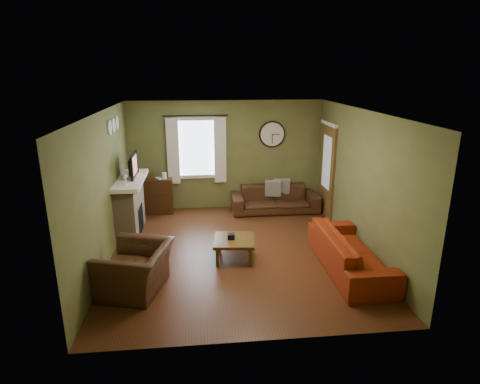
{
  "coord_description": "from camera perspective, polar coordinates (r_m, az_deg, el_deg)",
  "views": [
    {
      "loc": [
        -0.67,
        -6.83,
        3.28
      ],
      "look_at": [
        0.1,
        0.4,
        1.05
      ],
      "focal_mm": 30.0,
      "sensor_mm": 36.0,
      "label": 1
    }
  ],
  "objects": [
    {
      "name": "wine_glass_a",
      "position": [
        7.83,
        -16.02,
        1.61
      ],
      "size": [
        0.07,
        0.07,
        0.21
      ],
      "primitive_type": null,
      "color": "white",
      "rests_on": "mantel"
    },
    {
      "name": "wine_glass_b",
      "position": [
        7.93,
        -15.9,
        1.74
      ],
      "size": [
        0.07,
        0.07,
        0.19
      ],
      "primitive_type": null,
      "color": "white",
      "rests_on": "mantel"
    },
    {
      "name": "mantel",
      "position": [
        8.38,
        -15.49,
        1.62
      ],
      "size": [
        0.58,
        1.6,
        0.08
      ],
      "primitive_type": "cube",
      "color": "white",
      "rests_on": "fireplace"
    },
    {
      "name": "wall_right",
      "position": [
        7.71,
        16.82,
        1.42
      ],
      "size": [
        0.0,
        5.2,
        2.6
      ],
      "primitive_type": "cube",
      "color": "olive",
      "rests_on": "ground"
    },
    {
      "name": "tv",
      "position": [
        8.47,
        -15.31,
        3.29
      ],
      "size": [
        0.08,
        0.6,
        0.35
      ],
      "primitive_type": "imported",
      "rotation": [
        0.0,
        0.0,
        1.57
      ],
      "color": "black",
      "rests_on": "mantel"
    },
    {
      "name": "curtain_left",
      "position": [
        9.51,
        -9.51,
        5.71
      ],
      "size": [
        0.28,
        0.04,
        1.55
      ],
      "primitive_type": "cube",
      "color": "white",
      "rests_on": "wall_back"
    },
    {
      "name": "ceiling",
      "position": [
        6.9,
        -0.48,
        11.39
      ],
      "size": [
        4.6,
        5.2,
        0.0
      ],
      "primitive_type": "cube",
      "color": "white",
      "rests_on": "ground"
    },
    {
      "name": "medallion_right",
      "position": [
        8.55,
        -17.12,
        9.39
      ],
      "size": [
        0.28,
        0.28,
        0.03
      ],
      "primitive_type": "cylinder",
      "color": "white",
      "rests_on": "wall_left"
    },
    {
      "name": "tv_screen",
      "position": [
        8.44,
        -14.81,
        3.68
      ],
      "size": [
        0.02,
        0.62,
        0.36
      ],
      "primitive_type": "cube",
      "color": "#994C3F",
      "rests_on": "mantel"
    },
    {
      "name": "curtain_rod",
      "position": [
        9.37,
        -6.33,
        10.75
      ],
      "size": [
        0.03,
        0.03,
        1.5
      ],
      "primitive_type": "cylinder",
      "color": "black",
      "rests_on": "wall_back"
    },
    {
      "name": "firebox",
      "position": [
        8.61,
        -14.0,
        -3.73
      ],
      "size": [
        0.04,
        0.6,
        0.55
      ],
      "primitive_type": "cube",
      "color": "black",
      "rests_on": "fireplace"
    },
    {
      "name": "tissue_box",
      "position": [
        7.2,
        -1.26,
        -6.54
      ],
      "size": [
        0.14,
        0.14,
        0.1
      ],
      "primitive_type": "cube",
      "rotation": [
        0.0,
        0.0,
        -0.07
      ],
      "color": "black",
      "rests_on": "coffee_table"
    },
    {
      "name": "floor",
      "position": [
        7.61,
        -0.44,
        -8.49
      ],
      "size": [
        4.6,
        5.2,
        0.0
      ],
      "primitive_type": "cube",
      "color": "#4E2813",
      "rests_on": "ground"
    },
    {
      "name": "wall_back",
      "position": [
        9.66,
        -1.98,
        5.21
      ],
      "size": [
        4.6,
        0.0,
        2.6
      ],
      "primitive_type": "cube",
      "color": "olive",
      "rests_on": "ground"
    },
    {
      "name": "door",
      "position": [
        9.43,
        12.29,
        2.98
      ],
      "size": [
        0.05,
        0.9,
        2.1
      ],
      "primitive_type": "cube",
      "color": "brown",
      "rests_on": "floor"
    },
    {
      "name": "pillow_left",
      "position": [
        9.63,
        4.73,
        0.52
      ],
      "size": [
        0.4,
        0.18,
        0.38
      ],
      "primitive_type": "cube",
      "rotation": [
        0.0,
        0.0,
        -0.19
      ],
      "color": "gray",
      "rests_on": "sofa_brown"
    },
    {
      "name": "sofa_brown",
      "position": [
        9.66,
        4.98,
        -0.99
      ],
      "size": [
        2.06,
        0.81,
        0.6
      ],
      "primitive_type": "imported",
      "color": "#3C2214",
      "rests_on": "floor"
    },
    {
      "name": "wall_front",
      "position": [
        4.72,
        2.67,
        -7.77
      ],
      "size": [
        4.6,
        0.0,
        2.6
      ],
      "primitive_type": "cube",
      "color": "olive",
      "rests_on": "ground"
    },
    {
      "name": "curtain_right",
      "position": [
        9.5,
        -2.84,
        5.92
      ],
      "size": [
        0.28,
        0.04,
        1.55
      ],
      "primitive_type": "cube",
      "color": "white",
      "rests_on": "wall_back"
    },
    {
      "name": "wall_left",
      "position": [
        7.3,
        -18.74,
        0.38
      ],
      "size": [
        0.0,
        5.2,
        2.6
      ],
      "primitive_type": "cube",
      "color": "olive",
      "rests_on": "ground"
    },
    {
      "name": "medallion_mid",
      "position": [
        8.21,
        -17.56,
        9.06
      ],
      "size": [
        0.28,
        0.28,
        0.03
      ],
      "primitive_type": "cylinder",
      "color": "white",
      "rests_on": "wall_left"
    },
    {
      "name": "bookshelf",
      "position": [
        9.64,
        -11.62,
        -0.58
      ],
      "size": [
        0.71,
        0.3,
        0.84
      ],
      "primitive_type": null,
      "color": "#361E0C",
      "rests_on": "floor"
    },
    {
      "name": "armchair",
      "position": [
        6.44,
        -14.63,
        -10.54
      ],
      "size": [
        1.21,
        1.3,
        0.71
      ],
      "primitive_type": "imported",
      "rotation": [
        0.0,
        0.0,
        -1.83
      ],
      "color": "#3C2214",
      "rests_on": "floor"
    },
    {
      "name": "medallion_left",
      "position": [
        7.87,
        -18.05,
        8.7
      ],
      "size": [
        0.28,
        0.28,
        0.03
      ],
      "primitive_type": "cylinder",
      "color": "white",
      "rests_on": "wall_left"
    },
    {
      "name": "book",
      "position": [
        9.46,
        -11.81,
        2.5
      ],
      "size": [
        0.27,
        0.29,
        0.02
      ],
      "primitive_type": "imported",
      "rotation": [
        0.0,
        0.0,
        0.49
      ],
      "color": "#533916",
      "rests_on": "bookshelf"
    },
    {
      "name": "window_pane",
      "position": [
        9.58,
        -6.18,
        6.24
      ],
      "size": [
        1.0,
        0.02,
        1.3
      ],
      "primitive_type": null,
      "color": "silver",
      "rests_on": "wall_back"
    },
    {
      "name": "pillow_right",
      "position": [
        9.76,
        5.88,
        0.71
      ],
      "size": [
        0.4,
        0.12,
        0.4
      ],
      "primitive_type": "cube",
      "rotation": [
        0.0,
        0.0,
        -0.0
      ],
      "color": "gray",
      "rests_on": "sofa_brown"
    },
    {
      "name": "sofa_red",
      "position": [
        7.11,
        15.41,
        -8.16
      ],
      "size": [
        0.87,
        2.22,
        0.65
      ],
      "primitive_type": "imported",
      "rotation": [
        0.0,
        0.0,
        1.57
      ],
      "color": "maroon",
      "rests_on": "floor"
    },
    {
      "name": "wall_clock",
      "position": [
        9.66,
        4.6,
        8.18
      ],
      "size": [
        0.64,
        0.06,
        0.64
      ],
      "primitive_type": null,
      "color": "white",
      "rests_on": "wall_back"
    },
    {
      "name": "coffee_table",
      "position": [
        7.28,
        -0.83,
        -8.07
      ],
      "size": [
        0.79,
        0.79,
        0.38
      ],
      "primitive_type": null,
      "rotation": [
        0.0,
        0.0,
        -0.11
      ],
      "color": "#533916",
      "rests_on": "floor"
    },
    {
      "name": "fireplace",
      "position": [
        8.56,
        -15.38,
        -2.19
      ],
      "size": [
        0.4,
        1.4,
        1.1
      ],
      "primitive_type": "cube",
      "color": "tan",
      "rests_on": "floor"
    }
  ]
}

